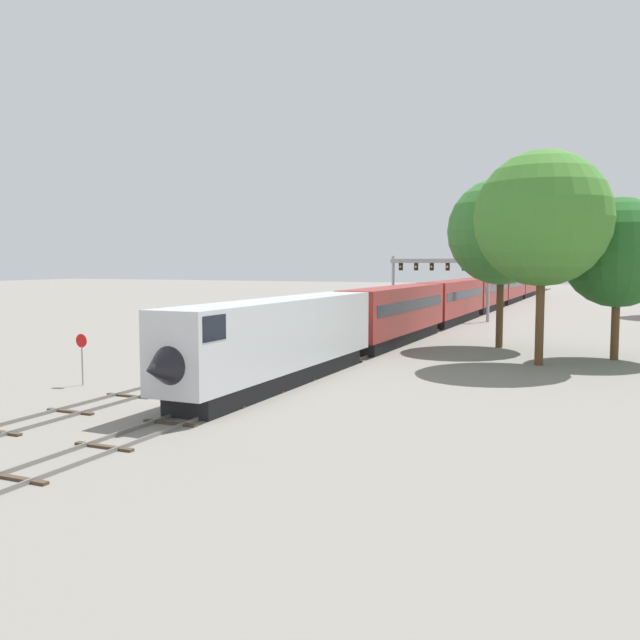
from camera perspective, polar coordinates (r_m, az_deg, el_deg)
The scene contains 9 objects.
ground_plane at distance 35.40m, azimuth -9.41°, elevation -6.29°, with size 400.00×400.00×0.00m, color gray.
track_main at distance 90.90m, azimuth 12.89°, elevation 0.47°, with size 2.60×200.00×0.16m.
track_near at distance 72.94m, azimuth 5.65°, elevation -0.48°, with size 2.60×160.00×0.16m.
passenger_train at distance 89.60m, azimuth 12.78°, elevation 2.04°, with size 3.04×130.12×4.80m.
signal_gantry at distance 81.44m, azimuth 10.08°, elevation 3.97°, with size 12.10×0.49×7.67m.
stop_sign at distance 39.71m, azimuth -19.50°, elevation -2.56°, with size 0.76×0.08×2.88m.
trackside_tree_left at distance 47.00m, azimuth 18.31°, elevation 8.13°, with size 8.91×8.91×14.17m.
trackside_tree_mid at distance 56.01m, azimuth 15.10°, elevation 7.24°, with size 8.54×8.54×13.59m.
trackside_tree_right at distance 51.50m, azimuth 23.89°, elevation 5.23°, with size 7.68×7.68×11.38m.
Camera 1 is at (19.09, -29.03, 6.79)m, focal length 37.83 mm.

